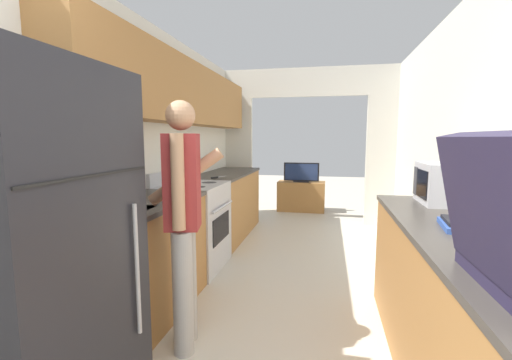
{
  "coord_description": "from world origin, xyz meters",
  "views": [
    {
      "loc": [
        0.33,
        -0.53,
        1.4
      ],
      "look_at": [
        -0.39,
        2.93,
        0.96
      ],
      "focal_mm": 24.0,
      "sensor_mm": 36.0,
      "label": 1
    }
  ],
  "objects_px": {
    "range_oven": "(193,226)",
    "microwave": "(444,184)",
    "television": "(301,173)",
    "knife": "(216,177)",
    "book_stack": "(465,225)",
    "tv_cabinet": "(301,196)",
    "person": "(183,219)",
    "refrigerator": "(28,256)"
  },
  "relations": [
    {
      "from": "microwave",
      "to": "knife",
      "type": "distance_m",
      "value": 2.5
    },
    {
      "from": "refrigerator",
      "to": "book_stack",
      "type": "height_order",
      "value": "refrigerator"
    },
    {
      "from": "microwave",
      "to": "knife",
      "type": "xyz_separation_m",
      "value": [
        -2.18,
        1.22,
        -0.14
      ]
    },
    {
      "from": "range_oven",
      "to": "microwave",
      "type": "bearing_deg",
      "value": -15.4
    },
    {
      "from": "person",
      "to": "microwave",
      "type": "distance_m",
      "value": 1.91
    },
    {
      "from": "refrigerator",
      "to": "knife",
      "type": "height_order",
      "value": "refrigerator"
    },
    {
      "from": "person",
      "to": "microwave",
      "type": "bearing_deg",
      "value": -81.81
    },
    {
      "from": "tv_cabinet",
      "to": "knife",
      "type": "relative_size",
      "value": 2.75
    },
    {
      "from": "person",
      "to": "microwave",
      "type": "xyz_separation_m",
      "value": [
        1.76,
        0.71,
        0.19
      ]
    },
    {
      "from": "range_oven",
      "to": "television",
      "type": "height_order",
      "value": "range_oven"
    },
    {
      "from": "range_oven",
      "to": "knife",
      "type": "relative_size",
      "value": 3.26
    },
    {
      "from": "microwave",
      "to": "book_stack",
      "type": "distance_m",
      "value": 0.77
    },
    {
      "from": "refrigerator",
      "to": "range_oven",
      "type": "height_order",
      "value": "refrigerator"
    },
    {
      "from": "tv_cabinet",
      "to": "knife",
      "type": "distance_m",
      "value": 2.77
    },
    {
      "from": "microwave",
      "to": "knife",
      "type": "bearing_deg",
      "value": 150.71
    },
    {
      "from": "refrigerator",
      "to": "person",
      "type": "height_order",
      "value": "refrigerator"
    },
    {
      "from": "tv_cabinet",
      "to": "range_oven",
      "type": "bearing_deg",
      "value": -106.07
    },
    {
      "from": "book_stack",
      "to": "knife",
      "type": "distance_m",
      "value": 2.85
    },
    {
      "from": "microwave",
      "to": "television",
      "type": "xyz_separation_m",
      "value": [
        -1.33,
        3.74,
        -0.32
      ]
    },
    {
      "from": "refrigerator",
      "to": "tv_cabinet",
      "type": "bearing_deg",
      "value": 80.81
    },
    {
      "from": "person",
      "to": "book_stack",
      "type": "bearing_deg",
      "value": -105.13
    },
    {
      "from": "refrigerator",
      "to": "range_oven",
      "type": "relative_size",
      "value": 1.64
    },
    {
      "from": "book_stack",
      "to": "knife",
      "type": "height_order",
      "value": "book_stack"
    },
    {
      "from": "microwave",
      "to": "tv_cabinet",
      "type": "xyz_separation_m",
      "value": [
        -1.33,
        3.78,
        -0.78
      ]
    },
    {
      "from": "book_stack",
      "to": "television",
      "type": "bearing_deg",
      "value": 105.17
    },
    {
      "from": "refrigerator",
      "to": "microwave",
      "type": "height_order",
      "value": "refrigerator"
    },
    {
      "from": "television",
      "to": "knife",
      "type": "bearing_deg",
      "value": -108.61
    },
    {
      "from": "microwave",
      "to": "tv_cabinet",
      "type": "bearing_deg",
      "value": 109.4
    },
    {
      "from": "book_stack",
      "to": "tv_cabinet",
      "type": "xyz_separation_m",
      "value": [
        -1.22,
        4.53,
        -0.65
      ]
    },
    {
      "from": "book_stack",
      "to": "range_oven",
      "type": "bearing_deg",
      "value": 147.31
    },
    {
      "from": "refrigerator",
      "to": "microwave",
      "type": "bearing_deg",
      "value": 34.02
    },
    {
      "from": "person",
      "to": "tv_cabinet",
      "type": "relative_size",
      "value": 1.84
    },
    {
      "from": "range_oven",
      "to": "knife",
      "type": "distance_m",
      "value": 0.76
    },
    {
      "from": "microwave",
      "to": "refrigerator",
      "type": "bearing_deg",
      "value": -145.98
    },
    {
      "from": "range_oven",
      "to": "person",
      "type": "xyz_separation_m",
      "value": [
        0.49,
        -1.33,
        0.41
      ]
    },
    {
      "from": "range_oven",
      "to": "microwave",
      "type": "relative_size",
      "value": 2.37
    },
    {
      "from": "book_stack",
      "to": "tv_cabinet",
      "type": "distance_m",
      "value": 4.74
    },
    {
      "from": "tv_cabinet",
      "to": "person",
      "type": "bearing_deg",
      "value": -95.4
    },
    {
      "from": "range_oven",
      "to": "person",
      "type": "bearing_deg",
      "value": -69.94
    },
    {
      "from": "book_stack",
      "to": "television",
      "type": "height_order",
      "value": "book_stack"
    },
    {
      "from": "refrigerator",
      "to": "range_oven",
      "type": "distance_m",
      "value": 2.13
    },
    {
      "from": "knife",
      "to": "microwave",
      "type": "bearing_deg",
      "value": -7.64
    }
  ]
}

